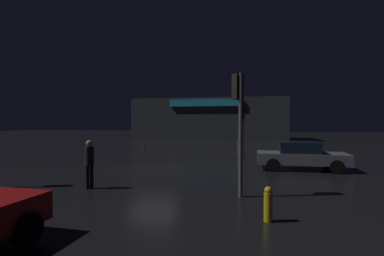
{
  "coord_description": "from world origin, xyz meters",
  "views": [
    {
      "loc": [
        5.29,
        -14.56,
        2.52
      ],
      "look_at": [
        1.5,
        2.92,
        2.12
      ],
      "focal_mm": 26.92,
      "sensor_mm": 36.0,
      "label": 1
    }
  ],
  "objects": [
    {
      "name": "ground_plane",
      "position": [
        0.0,
        0.0,
        0.0
      ],
      "size": [
        120.0,
        120.0,
        0.0
      ],
      "primitive_type": "plane",
      "color": "black"
    },
    {
      "name": "store_building",
      "position": [
        -0.94,
        27.17,
        2.85
      ],
      "size": [
        21.03,
        9.18,
        5.69
      ],
      "color": "#33383D",
      "rests_on": "ground"
    },
    {
      "name": "traffic_signal_opposite",
      "position": [
        4.48,
        5.2,
        2.66
      ],
      "size": [
        0.41,
        0.43,
        3.62
      ],
      "color": "#595B60",
      "rests_on": "ground"
    },
    {
      "name": "traffic_signal_cross_left",
      "position": [
        4.78,
        -4.81,
        2.93
      ],
      "size": [
        0.42,
        0.42,
        4.12
      ],
      "color": "#595B60",
      "rests_on": "ground"
    },
    {
      "name": "car_near",
      "position": [
        7.67,
        1.28,
        0.75
      ],
      "size": [
        4.49,
        2.02,
        1.46
      ],
      "color": "slate",
      "rests_on": "ground"
    },
    {
      "name": "pedestrian",
      "position": [
        -0.75,
        -4.88,
        1.07
      ],
      "size": [
        0.48,
        0.48,
        1.82
      ],
      "color": "black",
      "rests_on": "ground"
    },
    {
      "name": "fire_hydrant",
      "position": [
        5.64,
        -7.13,
        0.44
      ],
      "size": [
        0.22,
        0.22,
        0.89
      ],
      "color": "gold",
      "rests_on": "ground"
    },
    {
      "name": "bollard_kerb_a",
      "position": [
        -3.1,
        6.37,
        0.46
      ],
      "size": [
        0.1,
        0.1,
        0.92
      ],
      "primitive_type": "cylinder",
      "color": "#595B60",
      "rests_on": "ground"
    },
    {
      "name": "bollard_kerb_b",
      "position": [
        4.1,
        7.32,
        0.56
      ],
      "size": [
        0.1,
        0.1,
        1.12
      ],
      "primitive_type": "cylinder",
      "color": "#595B60",
      "rests_on": "ground"
    }
  ]
}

